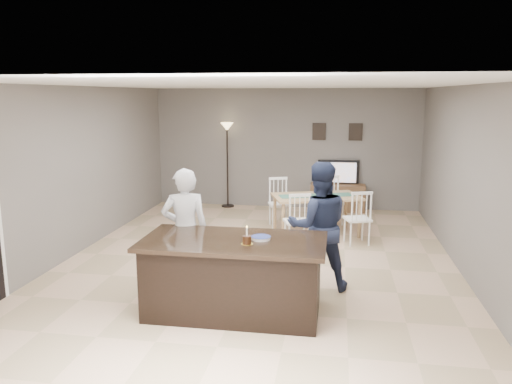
% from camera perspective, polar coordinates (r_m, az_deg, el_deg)
% --- Properties ---
extents(floor, '(8.00, 8.00, 0.00)m').
position_cam_1_polar(floor, '(7.81, 0.22, -8.07)').
color(floor, tan).
rests_on(floor, ground).
extents(room_shell, '(8.00, 8.00, 8.00)m').
position_cam_1_polar(room_shell, '(7.43, 0.23, 4.24)').
color(room_shell, slate).
rests_on(room_shell, floor).
extents(kitchen_island, '(2.15, 1.10, 0.90)m').
position_cam_1_polar(kitchen_island, '(5.99, -2.54, -9.53)').
color(kitchen_island, black).
rests_on(kitchen_island, floor).
extents(tv_console, '(1.20, 0.40, 0.60)m').
position_cam_1_polar(tv_console, '(11.28, 9.30, -0.63)').
color(tv_console, brown).
rests_on(tv_console, floor).
extents(television, '(0.91, 0.12, 0.53)m').
position_cam_1_polar(television, '(11.25, 9.39, 2.25)').
color(television, black).
rests_on(television, tv_console).
extents(tv_screen_glow, '(0.78, 0.00, 0.78)m').
position_cam_1_polar(tv_screen_glow, '(11.17, 9.39, 2.22)').
color(tv_screen_glow, orange).
rests_on(tv_screen_glow, tv_console).
extents(picture_frames, '(1.10, 0.02, 0.38)m').
position_cam_1_polar(picture_frames, '(11.29, 9.27, 6.81)').
color(picture_frames, black).
rests_on(picture_frames, room_shell).
extents(woman, '(0.69, 0.56, 1.64)m').
position_cam_1_polar(woman, '(6.57, -8.10, -4.39)').
color(woman, silver).
rests_on(woman, floor).
extents(man, '(0.95, 0.80, 1.71)m').
position_cam_1_polar(man, '(6.64, 7.16, -3.90)').
color(man, '#1B223B').
rests_on(man, floor).
extents(birthday_cake, '(0.14, 0.14, 0.21)m').
position_cam_1_polar(birthday_cake, '(5.66, -1.05, -5.48)').
color(birthday_cake, gold).
rests_on(birthday_cake, kitchen_island).
extents(plate_stack, '(0.23, 0.23, 0.04)m').
position_cam_1_polar(plate_stack, '(5.84, 0.57, -5.26)').
color(plate_stack, white).
rests_on(plate_stack, kitchen_island).
extents(dining_table, '(1.98, 2.15, 0.95)m').
position_cam_1_polar(dining_table, '(9.26, 6.91, -1.18)').
color(dining_table, tan).
rests_on(dining_table, floor).
extents(floor_lamp, '(0.29, 0.29, 1.94)m').
position_cam_1_polar(floor_lamp, '(11.40, -3.32, 5.75)').
color(floor_lamp, black).
rests_on(floor_lamp, floor).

